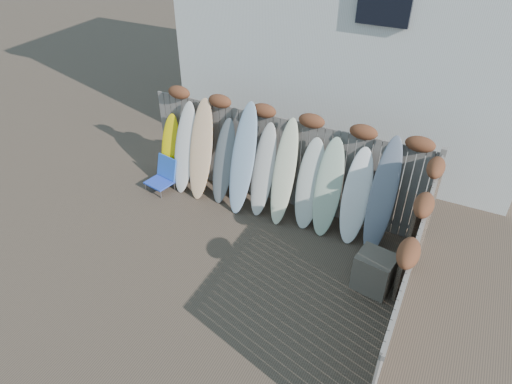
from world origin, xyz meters
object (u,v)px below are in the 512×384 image
at_px(beach_chair, 163,175).
at_px(wooden_crate, 374,272).
at_px(surfboard_0, 170,150).
at_px(lattice_panel, 416,238).

xyz_separation_m(beach_chair, wooden_crate, (5.04, -0.90, 0.02)).
relative_size(beach_chair, wooden_crate, 1.01).
bearing_deg(surfboard_0, wooden_crate, -19.19).
bearing_deg(wooden_crate, lattice_panel, 42.62).
distance_m(beach_chair, lattice_panel, 5.60).
distance_m(wooden_crate, lattice_panel, 0.91).
height_order(wooden_crate, surfboard_0, surfboard_0).
bearing_deg(surfboard_0, beach_chair, -97.64).
bearing_deg(beach_chair, surfboard_0, 87.61).
distance_m(beach_chair, wooden_crate, 5.12).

